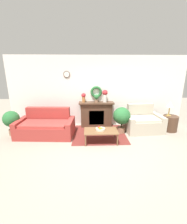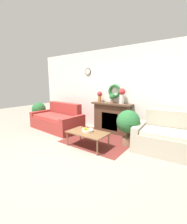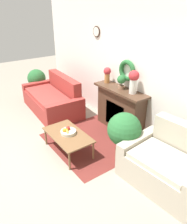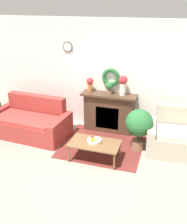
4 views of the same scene
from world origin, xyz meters
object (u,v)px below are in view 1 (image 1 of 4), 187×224
at_px(couch_left, 46,126).
at_px(fruit_bowl, 100,129).
at_px(fireplace, 96,114).
at_px(vase_on_mantel_left, 84,97).
at_px(coffee_table, 101,131).
at_px(vase_on_mantel_right, 105,95).
at_px(potted_plant_on_mantel, 96,98).
at_px(potted_plant_floor_by_couch, 11,120).
at_px(table_lamp, 170,105).
at_px(loveseat_right, 143,122).
at_px(potted_plant_floor_by_loveseat, 122,117).
at_px(side_table_by_loveseat, 170,123).

height_order(couch_left, fruit_bowl, couch_left).
height_order(fireplace, vase_on_mantel_left, vase_on_mantel_left).
relative_size(coffee_table, vase_on_mantel_right, 2.17).
distance_m(potted_plant_on_mantel, potted_plant_floor_by_couch, 3.07).
xyz_separation_m(fireplace, vase_on_mantel_right, (0.32, 0.01, 0.76)).
height_order(table_lamp, potted_plant_on_mantel, potted_plant_on_mantel).
height_order(fruit_bowl, table_lamp, table_lamp).
bearing_deg(fireplace, loveseat_right, -16.64).
xyz_separation_m(table_lamp, potted_plant_floor_by_loveseat, (-1.77, -0.19, -0.37)).
bearing_deg(potted_plant_on_mantel, side_table_by_loveseat, -11.27).
distance_m(couch_left, loveseat_right, 3.45).
distance_m(fireplace, vase_on_mantel_left, 0.84).
distance_m(coffee_table, fruit_bowl, 0.08).
bearing_deg(potted_plant_floor_by_couch, potted_plant_on_mantel, 13.44).
height_order(fireplace, coffee_table, fireplace).
bearing_deg(side_table_by_loveseat, potted_plant_floor_by_loveseat, -175.86).
distance_m(loveseat_right, vase_on_mantel_right, 1.72).
xyz_separation_m(side_table_by_loveseat, potted_plant_floor_by_loveseat, (-1.84, -0.13, 0.32)).
xyz_separation_m(fireplace, vase_on_mantel_left, (-0.49, 0.01, 0.69)).
xyz_separation_m(fruit_bowl, potted_plant_on_mantel, (-0.04, 1.34, 0.72)).
distance_m(coffee_table, potted_plant_on_mantel, 1.58).
bearing_deg(vase_on_mantel_left, potted_plant_on_mantel, -2.34).
relative_size(coffee_table, potted_plant_floor_by_couch, 1.20).
xyz_separation_m(coffee_table, vase_on_mantel_right, (0.26, 1.38, 0.90)).
bearing_deg(potted_plant_floor_by_loveseat, potted_plant_floor_by_couch, -179.51).
distance_m(fruit_bowl, potted_plant_floor_by_loveseat, 1.06).
relative_size(vase_on_mantel_right, potted_plant_on_mantel, 1.58).
distance_m(vase_on_mantel_left, vase_on_mantel_right, 0.81).
distance_m(fruit_bowl, table_lamp, 2.76).
bearing_deg(side_table_by_loveseat, couch_left, -177.23).
xyz_separation_m(fruit_bowl, side_table_by_loveseat, (2.64, 0.81, -0.15)).
height_order(side_table_by_loveseat, table_lamp, table_lamp).
height_order(coffee_table, potted_plant_floor_by_loveseat, potted_plant_floor_by_loveseat).
distance_m(couch_left, potted_plant_floor_by_loveseat, 2.63).
height_order(coffee_table, fruit_bowl, fruit_bowl).
bearing_deg(potted_plant_floor_by_couch, vase_on_mantel_left, 16.45).
relative_size(fruit_bowl, potted_plant_on_mantel, 0.99).
bearing_deg(vase_on_mantel_right, table_lamp, -12.33).
bearing_deg(potted_plant_floor_by_loveseat, coffee_table, -138.51).
distance_m(fruit_bowl, potted_plant_on_mantel, 1.52).
xyz_separation_m(side_table_by_loveseat, potted_plant_floor_by_couch, (-5.61, -0.17, 0.26)).
bearing_deg(fireplace, couch_left, -156.60).
distance_m(side_table_by_loveseat, potted_plant_floor_by_couch, 5.62).
xyz_separation_m(loveseat_right, coffee_table, (-1.61, -0.87, 0.03)).
bearing_deg(potted_plant_floor_by_couch, fireplace, 13.72).
bearing_deg(potted_plant_floor_by_couch, coffee_table, -12.46).
bearing_deg(loveseat_right, coffee_table, -155.94).
height_order(loveseat_right, potted_plant_floor_by_loveseat, loveseat_right).
bearing_deg(vase_on_mantel_left, fruit_bowl, -68.71).
height_order(loveseat_right, potted_plant_on_mantel, potted_plant_on_mantel).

